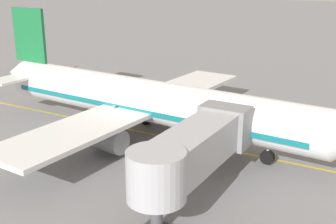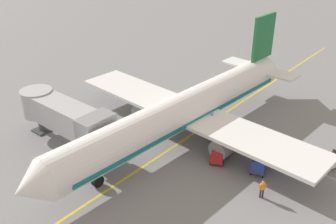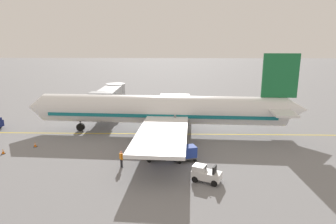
{
  "view_description": "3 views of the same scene",
  "coord_description": "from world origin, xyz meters",
  "px_view_note": "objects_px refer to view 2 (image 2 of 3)",
  "views": [
    {
      "loc": [
        31.93,
        21.55,
        14.16
      ],
      "look_at": [
        0.87,
        3.65,
        2.72
      ],
      "focal_mm": 47.32,
      "sensor_mm": 36.0,
      "label": 1
    },
    {
      "loc": [
        -20.94,
        29.3,
        21.21
      ],
      "look_at": [
        0.47,
        3.64,
        4.01
      ],
      "focal_mm": 40.89,
      "sensor_mm": 36.0,
      "label": 2
    },
    {
      "loc": [
        -36.73,
        -0.45,
        11.85
      ],
      "look_at": [
        0.64,
        0.46,
        2.87
      ],
      "focal_mm": 30.75,
      "sensor_mm": 36.0,
      "label": 3
    }
  ],
  "objects_px": {
    "parked_airliner": "(184,111)",
    "baggage_cart_front": "(259,163)",
    "jet_bridge": "(64,115)",
    "baggage_tug_trailing": "(329,161)",
    "ground_crew_wing_walker": "(262,188)",
    "baggage_tug_lead": "(218,154)",
    "baggage_cart_second_in_train": "(277,150)"
  },
  "relations": [
    {
      "from": "baggage_tug_trailing",
      "to": "baggage_cart_front",
      "type": "relative_size",
      "value": 0.93
    },
    {
      "from": "parked_airliner",
      "to": "ground_crew_wing_walker",
      "type": "relative_size",
      "value": 22.09
    },
    {
      "from": "baggage_cart_front",
      "to": "baggage_tug_lead",
      "type": "bearing_deg",
      "value": 14.03
    },
    {
      "from": "jet_bridge",
      "to": "baggage_tug_trailing",
      "type": "relative_size",
      "value": 4.39
    },
    {
      "from": "baggage_tug_trailing",
      "to": "ground_crew_wing_walker",
      "type": "height_order",
      "value": "ground_crew_wing_walker"
    },
    {
      "from": "jet_bridge",
      "to": "ground_crew_wing_walker",
      "type": "xyz_separation_m",
      "value": [
        -19.44,
        -5.3,
        -2.5
      ]
    },
    {
      "from": "baggage_cart_second_in_train",
      "to": "jet_bridge",
      "type": "bearing_deg",
      "value": 33.22
    },
    {
      "from": "baggage_cart_second_in_train",
      "to": "ground_crew_wing_walker",
      "type": "distance_m",
      "value": 6.54
    },
    {
      "from": "baggage_tug_lead",
      "to": "baggage_cart_front",
      "type": "distance_m",
      "value": 4.03
    },
    {
      "from": "baggage_tug_lead",
      "to": "baggage_tug_trailing",
      "type": "height_order",
      "value": "same"
    },
    {
      "from": "parked_airliner",
      "to": "baggage_tug_trailing",
      "type": "bearing_deg",
      "value": -162.87
    },
    {
      "from": "jet_bridge",
      "to": "ground_crew_wing_walker",
      "type": "relative_size",
      "value": 7.2
    },
    {
      "from": "baggage_tug_trailing",
      "to": "baggage_cart_second_in_train",
      "type": "bearing_deg",
      "value": 19.5
    },
    {
      "from": "baggage_cart_front",
      "to": "baggage_cart_second_in_train",
      "type": "distance_m",
      "value": 3.11
    },
    {
      "from": "jet_bridge",
      "to": "baggage_tug_trailing",
      "type": "bearing_deg",
      "value": -149.29
    },
    {
      "from": "baggage_tug_lead",
      "to": "jet_bridge",
      "type": "bearing_deg",
      "value": 29.08
    },
    {
      "from": "baggage_cart_second_in_train",
      "to": "ground_crew_wing_walker",
      "type": "bearing_deg",
      "value": 104.95
    },
    {
      "from": "parked_airliner",
      "to": "baggage_cart_front",
      "type": "height_order",
      "value": "parked_airliner"
    },
    {
      "from": "baggage_tug_trailing",
      "to": "baggage_cart_front",
      "type": "distance_m",
      "value": 6.7
    },
    {
      "from": "baggage_tug_trailing",
      "to": "baggage_cart_second_in_train",
      "type": "relative_size",
      "value": 0.93
    },
    {
      "from": "jet_bridge",
      "to": "baggage_cart_front",
      "type": "bearing_deg",
      "value": -154.0
    },
    {
      "from": "baggage_tug_trailing",
      "to": "ground_crew_wing_walker",
      "type": "distance_m",
      "value": 8.4
    },
    {
      "from": "baggage_tug_trailing",
      "to": "baggage_cart_second_in_train",
      "type": "distance_m",
      "value": 4.77
    },
    {
      "from": "jet_bridge",
      "to": "baggage_cart_front",
      "type": "relative_size",
      "value": 4.09
    },
    {
      "from": "parked_airliner",
      "to": "jet_bridge",
      "type": "distance_m",
      "value": 12.24
    },
    {
      "from": "jet_bridge",
      "to": "baggage_cart_second_in_train",
      "type": "distance_m",
      "value": 21.36
    },
    {
      "from": "baggage_cart_front",
      "to": "baggage_cart_second_in_train",
      "type": "xyz_separation_m",
      "value": [
        -0.28,
        -3.1,
        0.0
      ]
    },
    {
      "from": "baggage_tug_lead",
      "to": "baggage_cart_front",
      "type": "xyz_separation_m",
      "value": [
        -3.9,
        -0.97,
        0.24
      ]
    },
    {
      "from": "baggage_tug_lead",
      "to": "baggage_tug_trailing",
      "type": "relative_size",
      "value": 1.0
    },
    {
      "from": "parked_airliner",
      "to": "baggage_tug_lead",
      "type": "bearing_deg",
      "value": 165.03
    },
    {
      "from": "baggage_tug_trailing",
      "to": "baggage_cart_front",
      "type": "xyz_separation_m",
      "value": [
        4.77,
        4.69,
        0.24
      ]
    },
    {
      "from": "jet_bridge",
      "to": "ground_crew_wing_walker",
      "type": "bearing_deg",
      "value": -164.75
    }
  ]
}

